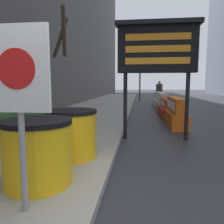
% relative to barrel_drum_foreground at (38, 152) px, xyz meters
% --- Properties ---
extents(ground_plane, '(120.00, 120.00, 0.00)m').
position_rel_barrel_drum_foreground_xyz_m(ground_plane, '(0.83, -0.44, -0.54)').
color(ground_plane, '#2D2D33').
extents(hedge_strip, '(0.90, 4.32, 0.59)m').
position_rel_barrel_drum_foreground_xyz_m(hedge_strip, '(-2.26, 2.63, -0.12)').
color(hedge_strip, '#284C23').
rests_on(hedge_strip, sidewalk_left).
extents(bare_tree, '(1.93, 2.07, 4.07)m').
position_rel_barrel_drum_foreground_xyz_m(bare_tree, '(-2.22, 5.55, 1.39)').
color(bare_tree, '#4C3D2D').
rests_on(bare_tree, sidewalk_left).
extents(barrel_drum_foreground, '(0.87, 0.87, 0.83)m').
position_rel_barrel_drum_foreground_xyz_m(barrel_drum_foreground, '(0.00, 0.00, 0.00)').
color(barrel_drum_foreground, yellow).
rests_on(barrel_drum_foreground, sidewalk_left).
extents(barrel_drum_middle, '(0.87, 0.87, 0.83)m').
position_rel_barrel_drum_foreground_xyz_m(barrel_drum_middle, '(0.11, 1.06, 0.00)').
color(barrel_drum_middle, yellow).
rests_on(barrel_drum_middle, sidewalk_left).
extents(warning_sign, '(0.62, 0.08, 1.80)m').
position_rel_barrel_drum_foreground_xyz_m(warning_sign, '(0.14, -0.61, 0.85)').
color(warning_sign, gray).
rests_on(warning_sign, sidewalk_left).
extents(message_board, '(2.03, 0.36, 2.88)m').
position_rel_barrel_drum_foreground_xyz_m(message_board, '(1.67, 3.01, 1.68)').
color(message_board, black).
rests_on(message_board, ground_plane).
extents(jersey_barrier_orange_far, '(0.54, 2.09, 0.95)m').
position_rel_barrel_drum_foreground_xyz_m(jersey_barrier_orange_far, '(2.48, 4.97, -0.13)').
color(jersey_barrier_orange_far, orange).
rests_on(jersey_barrier_orange_far, ground_plane).
extents(jersey_barrier_red_striped, '(0.63, 2.04, 0.76)m').
position_rel_barrel_drum_foreground_xyz_m(jersey_barrier_red_striped, '(2.48, 7.27, -0.21)').
color(jersey_barrier_red_striped, red).
rests_on(jersey_barrier_red_striped, ground_plane).
extents(jersey_barrier_cream, '(0.57, 1.81, 0.93)m').
position_rel_barrel_drum_foreground_xyz_m(jersey_barrier_cream, '(2.48, 9.45, -0.13)').
color(jersey_barrier_cream, beige).
rests_on(jersey_barrier_cream, ground_plane).
extents(jersey_barrier_white, '(0.63, 1.78, 0.92)m').
position_rel_barrel_drum_foreground_xyz_m(jersey_barrier_white, '(2.48, 11.72, -0.14)').
color(jersey_barrier_white, silver).
rests_on(jersey_barrier_white, ground_plane).
extents(traffic_cone_near, '(0.32, 0.32, 0.57)m').
position_rel_barrel_drum_foreground_xyz_m(traffic_cone_near, '(2.82, 11.34, -0.26)').
color(traffic_cone_near, black).
rests_on(traffic_cone_near, ground_plane).
extents(traffic_cone_mid, '(0.44, 0.44, 0.79)m').
position_rel_barrel_drum_foreground_xyz_m(traffic_cone_mid, '(3.15, 10.09, -0.16)').
color(traffic_cone_mid, black).
rests_on(traffic_cone_mid, ground_plane).
extents(traffic_light_near_curb, '(0.28, 0.45, 3.68)m').
position_rel_barrel_drum_foreground_xyz_m(traffic_light_near_curb, '(1.28, 16.18, 2.13)').
color(traffic_light_near_curb, '#2D2D30').
rests_on(traffic_light_near_curb, ground_plane).
extents(pedestrian_worker, '(0.51, 0.46, 1.67)m').
position_rel_barrel_drum_foreground_xyz_m(pedestrian_worker, '(2.81, 15.12, 0.44)').
color(pedestrian_worker, '#23283D').
rests_on(pedestrian_worker, ground_plane).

